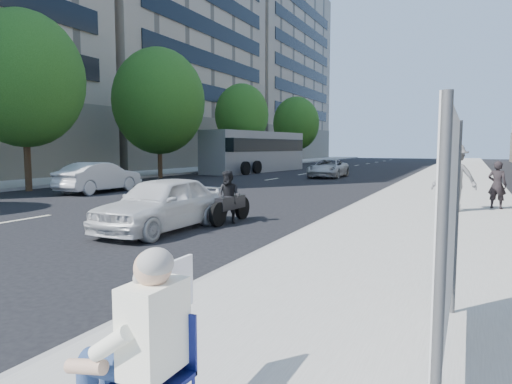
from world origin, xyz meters
The scene contains 18 objects.
ground centered at (0.00, 0.00, 0.00)m, with size 160.00×160.00×0.00m, color black.
near_sidewalk centered at (4.00, 20.00, 0.07)m, with size 5.00×120.00×0.15m, color gray.
far_sidewalk centered at (-16.75, 20.00, 0.07)m, with size 4.50×120.00×0.15m, color gray.
far_bldg_mid centered at (-30.00, 34.00, 17.00)m, with size 22.00×26.00×34.00m, color tan.
far_bldg_north centered at (-30.00, 62.00, 14.00)m, with size 22.00×28.00×28.00m, color tan.
tree_far_b centered at (-13.70, 8.00, 5.13)m, with size 5.40×5.40×8.24m.
tree_far_c centered at (-13.70, 18.00, 5.02)m, with size 6.00×6.00×8.47m.
tree_far_d centered at (-13.70, 30.00, 4.89)m, with size 4.80×4.80×7.65m.
tree_far_e centered at (-13.70, 44.00, 4.78)m, with size 5.40×5.40×7.89m.
seated_protester centered at (3.08, -4.48, 0.87)m, with size 0.83×1.11×1.31m.
jogger centered at (4.52, 8.00, 1.15)m, with size 1.29×0.74×2.00m, color slate.
pedestrian_woman centered at (5.71, 9.17, 0.89)m, with size 0.54×0.35×1.48m, color black.
protest_banner centered at (4.78, -2.60, 1.40)m, with size 0.08×3.06×2.20m.
white_sedan_near centered at (-1.92, 2.41, 0.67)m, with size 1.58×3.93×1.34m, color silver.
white_sedan_mid centered at (-10.29, 8.97, 0.68)m, with size 1.44×4.14×1.36m, color silver.
white_sedan_far centered at (-3.75, 23.26, 0.62)m, with size 2.05×4.44×1.23m, color #BBBBBB.
motorcycle centered at (-0.92, 4.07, 0.64)m, with size 0.72×2.04×1.42m.
bus centered at (-11.19, 27.67, 1.64)m, with size 4.10×12.32×3.30m.
Camera 1 is at (4.92, -6.67, 2.06)m, focal length 32.00 mm.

